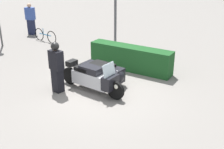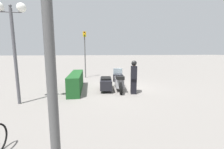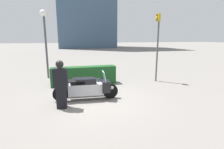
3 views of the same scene
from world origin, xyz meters
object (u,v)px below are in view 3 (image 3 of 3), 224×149
Objects in this scene: officer_rider at (61,83)px; twin_lamp_post at (45,27)px; police_motorcycle at (86,86)px; traffic_light_near at (158,38)px; hedge_bush_curbside at (84,76)px.

twin_lamp_post is (-0.82, 5.13, 2.18)m from officer_rider.
twin_lamp_post is at bearing 118.82° from police_motorcycle.
traffic_light_near is at bearing 26.22° from police_motorcycle.
officer_rider is at bearing 22.17° from traffic_light_near.
hedge_bush_curbside is 3.90m from twin_lamp_post.
police_motorcycle is at bearing 16.69° from traffic_light_near.
police_motorcycle is 5.23m from twin_lamp_post.
police_motorcycle is 0.77× the size of hedge_bush_curbside.
police_motorcycle reaches higher than hedge_bush_curbside.
traffic_light_near reaches higher than hedge_bush_curbside.
police_motorcycle is 0.65× the size of twin_lamp_post.
hedge_bush_curbside is at bearing -47.43° from twin_lamp_post.
police_motorcycle is at bearing -34.94° from officer_rider.
hedge_bush_curbside is (0.13, 2.00, 0.02)m from police_motorcycle.
traffic_light_near is (5.19, 2.62, 1.52)m from officer_rider.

